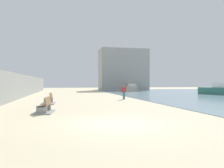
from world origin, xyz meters
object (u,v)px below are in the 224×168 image
object	(u,v)px
bench_far	(49,101)
boat_nearest	(133,88)
bench_near	(44,109)
boat_distant	(217,90)
person_walking	(124,91)

from	to	relation	value
bench_far	boat_nearest	distance (m)	36.07
bench_near	boat_distant	xyz separation A→B (m)	(24.58, 16.30, 0.51)
person_walking	bench_near	bearing A→B (deg)	-128.29
person_walking	boat_nearest	distance (m)	29.34
bench_near	bench_far	xyz separation A→B (m)	(-0.10, 6.08, 0.00)
person_walking	boat_nearest	size ratio (longest dim) A/B	0.32
bench_near	boat_nearest	bearing A→B (deg)	64.86
bench_near	person_walking	world-z (taller)	person_walking
bench_far	person_walking	bearing A→B (deg)	25.61
boat_nearest	bench_far	bearing A→B (deg)	-119.39
bench_far	boat_distant	bearing A→B (deg)	22.50
boat_distant	boat_nearest	size ratio (longest dim) A/B	1.14
bench_far	boat_distant	xyz separation A→B (m)	(24.68, 10.22, 0.51)
bench_far	boat_distant	world-z (taller)	boat_distant
bench_near	boat_distant	world-z (taller)	boat_distant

